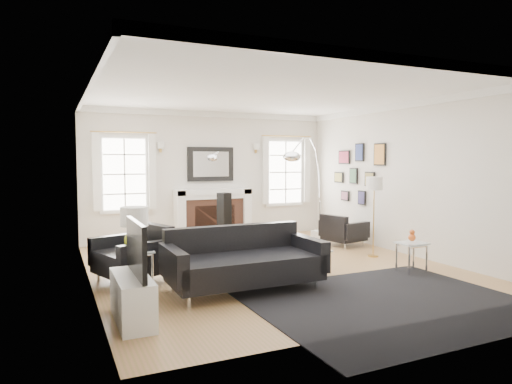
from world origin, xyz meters
name	(u,v)px	position (x,y,z in m)	size (l,w,h in m)	color
floor	(269,266)	(0.00, 0.00, 0.00)	(6.00, 6.00, 0.00)	#9F7C43
back_wall	(210,175)	(0.00, 3.00, 1.40)	(5.50, 0.04, 2.80)	silver
front_wall	(397,193)	(0.00, -3.00, 1.40)	(5.50, 0.04, 2.80)	silver
left_wall	(88,185)	(-2.75, 0.00, 1.40)	(0.04, 6.00, 2.80)	silver
right_wall	(402,178)	(2.75, 0.00, 1.40)	(0.04, 6.00, 2.80)	silver
ceiling	(269,93)	(0.00, 0.00, 2.80)	(5.50, 6.00, 0.02)	white
crown_molding	(269,97)	(0.00, 0.00, 2.74)	(5.50, 6.00, 0.12)	white
fireplace	(213,215)	(0.00, 2.79, 0.54)	(1.70, 0.69, 1.11)	white
mantel_mirror	(211,164)	(0.00, 2.95, 1.65)	(1.05, 0.07, 0.75)	black
window_left	(124,174)	(-1.85, 2.95, 1.46)	(1.24, 0.15, 1.62)	white
window_right	(285,172)	(1.85, 2.95, 1.46)	(1.24, 0.15, 1.62)	white
gallery_wall	(358,170)	(2.72, 1.30, 1.53)	(0.04, 1.73, 1.29)	black
tv_unit	(133,291)	(-2.44, -1.70, 0.33)	(0.35, 1.00, 1.09)	white
area_rug	(389,303)	(0.51, -2.33, 0.01)	(3.27, 2.72, 0.01)	black
sofa	(243,262)	(-0.89, -1.03, 0.37)	(2.10, 0.99, 0.68)	black
armchair_left	(136,256)	(-2.14, -0.03, 0.37)	(1.14, 1.21, 0.66)	black
armchair_right	(342,231)	(2.15, 1.03, 0.29)	(0.85, 0.92, 0.53)	black
coffee_table	(296,250)	(0.26, -0.46, 0.34)	(0.83, 0.83, 0.37)	silver
side_table_left	(135,258)	(-2.20, -0.36, 0.41)	(0.47, 0.47, 0.51)	silver
nesting_table	(412,250)	(1.83, -1.27, 0.36)	(0.43, 0.36, 0.47)	silver
gourd_lamp	(134,225)	(-2.20, -0.36, 0.85)	(0.37, 0.37, 0.59)	#A8B917
orange_vase	(412,236)	(1.83, -1.27, 0.57)	(0.11, 0.11, 0.18)	#DD591C
arc_floor_lamp	(307,186)	(1.45, 1.25, 1.23)	(1.60, 1.49, 2.27)	silver
stick_floor_lamp	(374,188)	(2.05, -0.09, 1.25)	(0.29, 0.29, 1.44)	gold
speaker_tower	(224,219)	(-0.04, 2.00, 0.54)	(0.22, 0.22, 1.08)	black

